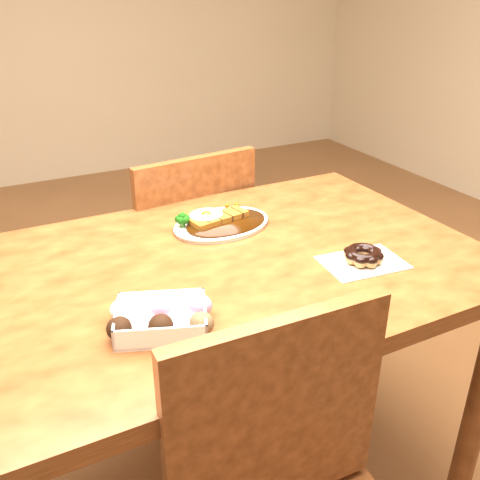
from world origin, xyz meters
name	(u,v)px	position (x,y,z in m)	size (l,w,h in m)	color
table	(228,297)	(0.00, 0.00, 0.65)	(1.20, 0.80, 0.75)	#47210E
chair_far	(182,259)	(0.09, 0.54, 0.48)	(0.46, 0.46, 0.87)	#47210E
katsu_curry_plate	(220,222)	(0.07, 0.18, 0.76)	(0.28, 0.22, 0.05)	white
donut_box	(161,318)	(-0.23, -0.19, 0.77)	(0.20, 0.18, 0.05)	white
pon_de_ring	(363,256)	(0.27, -0.15, 0.77)	(0.20, 0.15, 0.04)	silver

